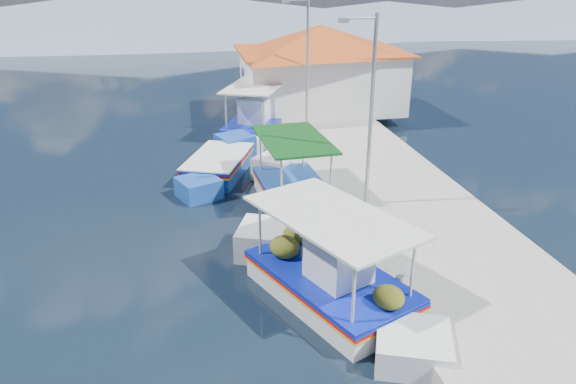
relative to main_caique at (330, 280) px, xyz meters
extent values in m
plane|color=black|center=(-2.23, 2.40, -0.50)|extent=(160.00, 160.00, 0.00)
cube|color=#A7A49C|center=(3.67, 8.40, -0.25)|extent=(5.00, 44.00, 0.50)
cylinder|color=#A5A8AD|center=(1.57, -0.60, 0.15)|extent=(0.20, 0.20, 0.30)
cylinder|color=#A5A8AD|center=(1.57, 4.40, 0.15)|extent=(0.20, 0.20, 0.30)
cylinder|color=#A5A8AD|center=(1.57, 10.40, 0.15)|extent=(0.20, 0.20, 0.30)
cylinder|color=#A5A8AD|center=(1.57, 16.40, 0.15)|extent=(0.20, 0.20, 0.30)
cube|color=silver|center=(-0.03, -0.07, -0.28)|extent=(3.78, 4.85, 0.95)
cube|color=silver|center=(1.15, 2.55, -0.16)|extent=(2.04, 2.04, 1.05)
cube|color=silver|center=(-1.18, -2.61, -0.28)|extent=(1.98, 1.98, 0.90)
cube|color=#0B1C95|center=(-0.03, -0.07, 0.16)|extent=(3.90, 5.00, 0.06)
cube|color=#A7100E|center=(-0.03, -0.07, 0.08)|extent=(3.90, 5.00, 0.05)
cube|color=orange|center=(-0.03, -0.07, 0.01)|extent=(3.90, 5.00, 0.04)
cube|color=#0B1C95|center=(-0.03, -0.07, 0.23)|extent=(3.90, 4.97, 0.05)
cube|color=brown|center=(-0.03, -0.07, 0.20)|extent=(3.59, 4.70, 0.05)
cube|color=silver|center=(-0.16, -0.34, 0.75)|extent=(1.64, 1.68, 1.10)
cube|color=silver|center=(-0.16, -0.34, 1.32)|extent=(1.78, 1.82, 0.06)
cylinder|color=beige|center=(-0.09, 1.95, 1.00)|extent=(0.07, 0.07, 1.60)
cylinder|color=beige|center=(1.52, 1.23, 1.00)|extent=(0.07, 0.07, 1.60)
cylinder|color=beige|center=(-1.58, -1.37, 1.00)|extent=(0.07, 0.07, 1.60)
cylinder|color=beige|center=(0.02, -2.09, 1.00)|extent=(0.07, 0.07, 1.60)
cube|color=silver|center=(-0.03, -0.07, 1.80)|extent=(3.88, 4.90, 0.07)
ellipsoid|color=#4D5316|center=(0.18, 1.37, 0.49)|extent=(0.76, 0.83, 0.57)
ellipsoid|color=#4D5316|center=(1.02, 1.54, 0.44)|extent=(0.64, 0.70, 0.48)
ellipsoid|color=#4D5316|center=(-0.59, -1.79, 0.46)|extent=(0.68, 0.75, 0.51)
sphere|color=red|center=(1.12, 0.06, 0.95)|extent=(0.40, 0.40, 0.40)
cube|color=silver|center=(0.24, 5.96, -0.27)|extent=(2.29, 3.92, 0.97)
cube|color=silver|center=(0.40, 8.50, -0.15)|extent=(2.07, 2.07, 1.07)
cube|color=silver|center=(0.08, 3.49, -0.27)|extent=(2.02, 2.02, 0.92)
cube|color=#0B1C95|center=(0.24, 5.96, 0.18)|extent=(2.35, 4.04, 0.06)
cube|color=#A7100E|center=(0.24, 5.96, 0.09)|extent=(2.35, 4.04, 0.05)
cube|color=orange|center=(0.24, 5.96, 0.02)|extent=(2.35, 4.04, 0.04)
cube|color=#19469A|center=(0.24, 5.96, 0.25)|extent=(2.37, 4.01, 0.05)
cube|color=brown|center=(0.24, 5.96, 0.22)|extent=(2.12, 3.84, 0.05)
cylinder|color=beige|center=(-0.47, 7.60, 1.03)|extent=(0.07, 0.07, 1.63)
cylinder|color=beige|center=(1.16, 7.49, 1.03)|extent=(0.07, 0.07, 1.63)
cylinder|color=beige|center=(-0.68, 4.42, 1.03)|extent=(0.07, 0.07, 1.63)
cylinder|color=beige|center=(0.95, 4.31, 1.03)|extent=(0.07, 0.07, 1.63)
cube|color=#0C3F13|center=(0.24, 5.96, 1.85)|extent=(2.39, 3.93, 0.07)
cube|color=#19469A|center=(-2.14, 9.31, -0.26)|extent=(3.12, 4.09, 1.01)
cube|color=#19469A|center=(-3.03, 11.58, -0.13)|extent=(1.82, 1.82, 1.12)
cube|color=#19469A|center=(-1.27, 7.11, -0.26)|extent=(1.77, 1.77, 0.96)
cube|color=#0B1C95|center=(-2.14, 9.31, 0.21)|extent=(3.22, 4.22, 0.06)
cube|color=#A7100E|center=(-2.14, 9.31, 0.12)|extent=(3.22, 4.22, 0.05)
cube|color=orange|center=(-2.14, 9.31, 0.05)|extent=(3.22, 4.22, 0.04)
cube|color=silver|center=(-2.14, 9.31, 0.28)|extent=(3.22, 4.19, 0.05)
cube|color=brown|center=(-2.14, 9.31, 0.25)|extent=(2.95, 3.97, 0.05)
cube|color=silver|center=(0.07, 14.39, -0.26)|extent=(3.77, 4.85, 1.02)
cube|color=silver|center=(-1.07, 17.03, -0.13)|extent=(2.10, 2.10, 1.12)
cube|color=silver|center=(1.17, 11.84, -0.26)|extent=(2.04, 2.04, 0.96)
cube|color=#0B1C95|center=(0.07, 14.39, 0.21)|extent=(3.88, 4.99, 0.06)
cube|color=#A7100E|center=(0.07, 14.39, 0.12)|extent=(3.88, 4.99, 0.05)
cube|color=orange|center=(0.07, 14.39, 0.05)|extent=(3.88, 4.99, 0.04)
cube|color=#0B1C95|center=(0.07, 14.39, 0.28)|extent=(3.89, 4.96, 0.05)
cube|color=brown|center=(0.07, 14.39, 0.25)|extent=(3.57, 4.70, 0.05)
cube|color=silver|center=(0.20, 14.10, 0.84)|extent=(1.69, 1.77, 1.18)
cube|color=silver|center=(0.20, 14.10, 1.45)|extent=(1.83, 1.91, 0.06)
cylinder|color=beige|center=(-1.47, 15.69, 1.11)|extent=(0.07, 0.07, 1.71)
cylinder|color=beige|center=(0.17, 16.41, 1.11)|extent=(0.07, 0.07, 1.71)
cylinder|color=beige|center=(-0.04, 12.37, 1.11)|extent=(0.07, 0.07, 1.71)
cylinder|color=beige|center=(1.61, 13.09, 1.11)|extent=(0.07, 0.07, 1.71)
cube|color=silver|center=(0.07, 14.39, 1.96)|extent=(3.87, 4.89, 0.07)
cube|color=silver|center=(3.97, 17.40, 1.50)|extent=(8.00, 6.00, 3.00)
cube|color=#AE4518|center=(3.97, 17.40, 3.05)|extent=(8.64, 6.48, 0.10)
pyramid|color=#AE4518|center=(3.97, 17.40, 3.70)|extent=(10.49, 10.49, 1.40)
cube|color=brown|center=(-0.01, 16.40, 1.00)|extent=(0.06, 1.00, 2.00)
cube|color=#0B1C95|center=(-0.01, 18.90, 1.60)|extent=(0.06, 1.20, 0.90)
cylinder|color=#A5A8AD|center=(2.37, 4.40, 3.00)|extent=(0.12, 0.12, 6.00)
cylinder|color=#A5A8AD|center=(1.87, 4.40, 5.85)|extent=(1.00, 0.08, 0.08)
cube|color=#A5A8AD|center=(1.37, 4.40, 5.80)|extent=(0.30, 0.14, 0.14)
cylinder|color=#A5A8AD|center=(2.37, 13.40, 3.00)|extent=(0.12, 0.12, 6.00)
cylinder|color=#A5A8AD|center=(1.87, 13.40, 5.85)|extent=(1.00, 0.08, 0.08)
cube|color=#A5A8AD|center=(1.37, 13.40, 5.80)|extent=(0.30, 0.14, 0.14)
cone|color=slate|center=(-7.23, 58.40, 1.95)|extent=(96.00, 96.00, 5.50)
cone|color=slate|center=(22.77, 58.40, 1.10)|extent=(76.80, 76.80, 3.80)
cone|color=slate|center=(47.77, 58.40, 1.30)|extent=(89.60, 89.60, 4.20)
camera|label=1|loc=(-3.22, -11.26, 7.26)|focal=33.94mm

